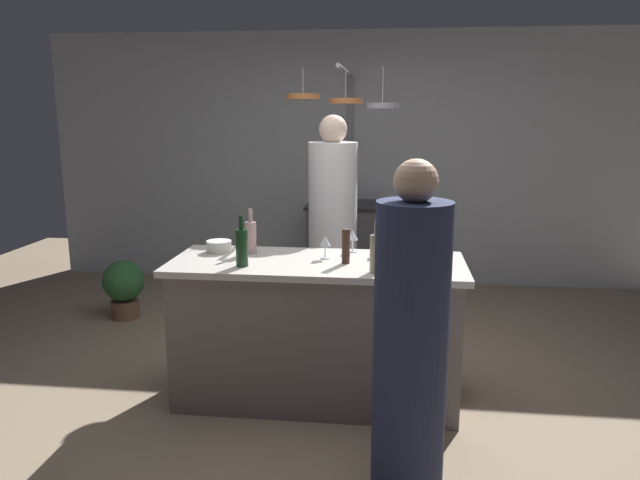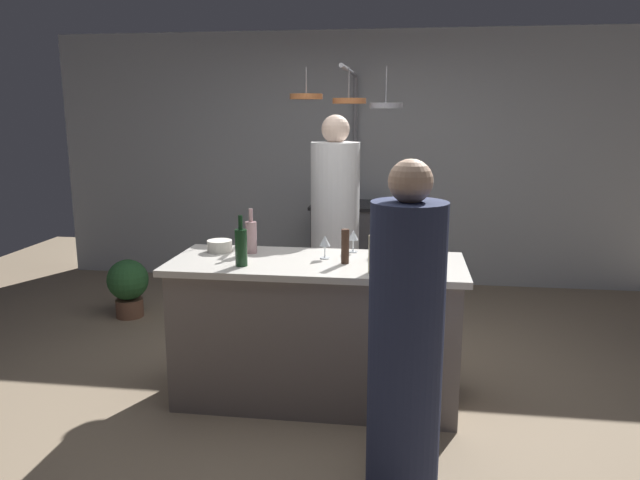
{
  "view_description": "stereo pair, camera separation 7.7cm",
  "coord_description": "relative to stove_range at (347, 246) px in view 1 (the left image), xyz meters",
  "views": [
    {
      "loc": [
        0.45,
        -3.57,
        1.8
      ],
      "look_at": [
        0.0,
        0.15,
        1.0
      ],
      "focal_mm": 34.06,
      "sensor_mm": 36.0,
      "label": 1
    },
    {
      "loc": [
        0.52,
        -3.56,
        1.8
      ],
      "look_at": [
        0.0,
        0.15,
        1.0
      ],
      "focal_mm": 34.06,
      "sensor_mm": 36.0,
      "label": 2
    }
  ],
  "objects": [
    {
      "name": "kitchen_island",
      "position": [
        0.0,
        -2.45,
        0.01
      ],
      "size": [
        1.8,
        0.72,
        0.9
      ],
      "color": "slate",
      "rests_on": "ground_plane"
    },
    {
      "name": "mixing_bowl_ceramic",
      "position": [
        -0.66,
        -2.28,
        0.49
      ],
      "size": [
        0.16,
        0.16,
        0.07
      ],
      "primitive_type": "cylinder",
      "color": "silver",
      "rests_on": "kitchen_island"
    },
    {
      "name": "wine_glass_near_left_guest",
      "position": [
        0.04,
        -2.38,
        0.56
      ],
      "size": [
        0.07,
        0.07,
        0.15
      ],
      "color": "silver",
      "rests_on": "kitchen_island"
    },
    {
      "name": "wine_bottle_white",
      "position": [
        0.36,
        -2.68,
        0.57
      ],
      "size": [
        0.07,
        0.07,
        0.3
      ],
      "color": "gray",
      "rests_on": "kitchen_island"
    },
    {
      "name": "wine_glass_near_right_guest",
      "position": [
        0.37,
        -2.27,
        0.56
      ],
      "size": [
        0.07,
        0.07,
        0.15
      ],
      "color": "silver",
      "rests_on": "kitchen_island"
    },
    {
      "name": "potted_plant",
      "position": [
        -1.88,
        -1.14,
        -0.15
      ],
      "size": [
        0.36,
        0.36,
        0.52
      ],
      "color": "brown",
      "rests_on": "ground_plane"
    },
    {
      "name": "ground_plane",
      "position": [
        0.0,
        -2.45,
        -0.45
      ],
      "size": [
        9.0,
        9.0,
        0.0
      ],
      "primitive_type": "plane",
      "color": "gray"
    },
    {
      "name": "stove_range",
      "position": [
        0.0,
        0.0,
        0.0
      ],
      "size": [
        0.8,
        0.64,
        0.89
      ],
      "color": "#47474C",
      "rests_on": "ground_plane"
    },
    {
      "name": "chef",
      "position": [
        -0.01,
        -1.42,
        0.38
      ],
      "size": [
        0.37,
        0.37,
        1.77
      ],
      "color": "white",
      "rests_on": "ground_plane"
    },
    {
      "name": "pepper_mill",
      "position": [
        0.18,
        -2.48,
        0.56
      ],
      "size": [
        0.05,
        0.05,
        0.21
      ],
      "primitive_type": "cylinder",
      "color": "#382319",
      "rests_on": "kitchen_island"
    },
    {
      "name": "wine_glass_by_chef",
      "position": [
        0.2,
        -2.18,
        0.56
      ],
      "size": [
        0.07,
        0.07,
        0.15
      ],
      "color": "silver",
      "rests_on": "kitchen_island"
    },
    {
      "name": "back_wall",
      "position": [
        0.0,
        0.4,
        0.85
      ],
      "size": [
        6.4,
        0.16,
        2.6
      ],
      "primitive_type": "cube",
      "color": "#B2B7BC",
      "rests_on": "ground_plane"
    },
    {
      "name": "wine_bottle_red",
      "position": [
        -0.42,
        -2.63,
        0.57
      ],
      "size": [
        0.07,
        0.07,
        0.3
      ],
      "color": "#143319",
      "rests_on": "kitchen_island"
    },
    {
      "name": "overhead_pot_rack",
      "position": [
        0.02,
        -0.58,
        1.25
      ],
      "size": [
        0.92,
        1.4,
        2.17
      ],
      "color": "gray",
      "rests_on": "ground_plane"
    },
    {
      "name": "mixing_bowl_blue",
      "position": [
        0.52,
        -2.27,
        0.49
      ],
      "size": [
        0.18,
        0.18,
        0.07
      ],
      "primitive_type": "cylinder",
      "color": "#334C6B",
      "rests_on": "kitchen_island"
    },
    {
      "name": "wine_bottle_rose",
      "position": [
        -0.45,
        -2.29,
        0.56
      ],
      "size": [
        0.07,
        0.07,
        0.29
      ],
      "color": "#B78C8E",
      "rests_on": "kitchen_island"
    },
    {
      "name": "wine_bottle_amber",
      "position": [
        0.53,
        -2.58,
        0.57
      ],
      "size": [
        0.07,
        0.07,
        0.31
      ],
      "color": "brown",
      "rests_on": "kitchen_island"
    },
    {
      "name": "guest_right",
      "position": [
        0.55,
        -3.41,
        0.3
      ],
      "size": [
        0.34,
        0.34,
        1.6
      ],
      "color": "#262D4C",
      "rests_on": "ground_plane"
    },
    {
      "name": "bar_stool_right",
      "position": [
        0.56,
        -3.07,
        -0.07
      ],
      "size": [
        0.28,
        0.28,
        0.68
      ],
      "color": "#4C4C51",
      "rests_on": "ground_plane"
    }
  ]
}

